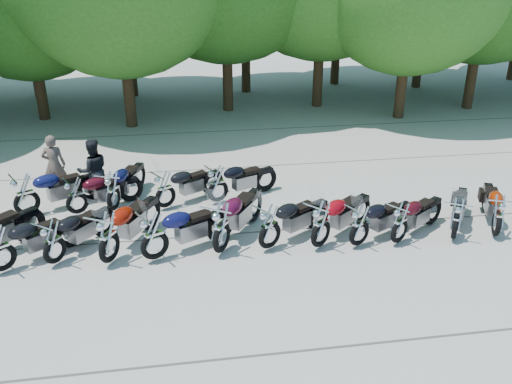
{
  "coord_description": "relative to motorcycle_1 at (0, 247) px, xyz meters",
  "views": [
    {
      "loc": [
        -1.83,
        -10.36,
        6.41
      ],
      "look_at": [
        0.0,
        1.5,
        1.1
      ],
      "focal_mm": 38.0,
      "sensor_mm": 36.0,
      "label": 1
    }
  ],
  "objects": [
    {
      "name": "ground",
      "position": [
        5.72,
        -0.48,
        -0.63
      ],
      "size": [
        90.0,
        90.0,
        0.0
      ],
      "primitive_type": "plane",
      "color": "gray",
      "rests_on": "ground"
    },
    {
      "name": "motorcycle_1",
      "position": [
        0.0,
        0.0,
        0.0
      ],
      "size": [
        2.19,
        1.9,
        1.26
      ],
      "primitive_type": null,
      "rotation": [
        0.0,
        0.0,
        2.22
      ],
      "color": "black",
      "rests_on": "ground"
    },
    {
      "name": "motorcycle_2",
      "position": [
        1.06,
        0.18,
        -0.02
      ],
      "size": [
        1.82,
        2.13,
        1.22
      ],
      "primitive_type": null,
      "rotation": [
        0.0,
        0.0,
        2.5
      ],
      "color": "black",
      "rests_on": "ground"
    },
    {
      "name": "motorcycle_3",
      "position": [
        2.27,
        0.03,
        0.08
      ],
      "size": [
        1.86,
        2.56,
        1.41
      ],
      "primitive_type": null,
      "rotation": [
        0.0,
        0.0,
        2.64
      ],
      "color": "maroon",
      "rests_on": "ground"
    },
    {
      "name": "motorcycle_4",
      "position": [
        3.26,
        -0.01,
        0.04
      ],
      "size": [
        2.46,
        1.73,
        1.35
      ],
      "primitive_type": null,
      "rotation": [
        0.0,
        0.0,
        2.04
      ],
      "color": "#0D0E39",
      "rests_on": "ground"
    },
    {
      "name": "motorcycle_5",
      "position": [
        4.77,
        0.09,
        0.09
      ],
      "size": [
        2.02,
        2.59,
        1.45
      ],
      "primitive_type": null,
      "rotation": [
        0.0,
        0.0,
        2.58
      ],
      "color": "#3F0821",
      "rests_on": "ground"
    },
    {
      "name": "motorcycle_6",
      "position": [
        5.89,
        0.09,
        0.02
      ],
      "size": [
        2.31,
        1.83,
        1.3
      ],
      "primitive_type": null,
      "rotation": [
        0.0,
        0.0,
        2.14
      ],
      "color": "black",
      "rests_on": "ground"
    },
    {
      "name": "motorcycle_7",
      "position": [
        7.09,
        -0.02,
        0.04
      ],
      "size": [
        2.3,
        2.06,
        1.34
      ],
      "primitive_type": null,
      "rotation": [
        0.0,
        0.0,
        2.25
      ],
      "color": "maroon",
      "rests_on": "ground"
    },
    {
      "name": "motorcycle_8",
      "position": [
        8.0,
        -0.09,
        -0.02
      ],
      "size": [
        2.22,
        1.6,
        1.22
      ],
      "primitive_type": null,
      "rotation": [
        0.0,
        0.0,
        2.06
      ],
      "color": "black",
      "rests_on": "ground"
    },
    {
      "name": "motorcycle_9",
      "position": [
        8.99,
        -0.11,
        -0.02
      ],
      "size": [
        2.13,
        1.77,
        1.21
      ],
      "primitive_type": null,
      "rotation": [
        0.0,
        0.0,
        2.19
      ],
      "color": "black",
      "rests_on": "ground"
    },
    {
      "name": "motorcycle_10",
      "position": [
        10.4,
        -0.11,
        -0.02
      ],
      "size": [
        1.71,
        2.17,
        1.22
      ],
      "primitive_type": null,
      "rotation": [
        0.0,
        0.0,
        2.57
      ],
      "color": "black",
      "rests_on": "ground"
    },
    {
      "name": "motorcycle_11",
      "position": [
        11.47,
        -0.13,
        -0.01
      ],
      "size": [
        1.46,
        2.29,
        1.25
      ],
      "primitive_type": null,
      "rotation": [
        0.0,
        0.0,
        2.75
      ],
      "color": "maroon",
      "rests_on": "ground"
    },
    {
      "name": "motorcycle_13",
      "position": [
        -0.09,
        2.79,
        0.04
      ],
      "size": [
        2.44,
        1.78,
        1.35
      ],
      "primitive_type": null,
      "rotation": [
        0.0,
        0.0,
        2.07
      ],
      "color": "#0E1240",
      "rests_on": "ground"
    },
    {
      "name": "motorcycle_14",
      "position": [
        1.2,
        2.69,
        -0.03
      ],
      "size": [
        2.18,
        1.57,
        1.2
      ],
      "primitive_type": null,
      "rotation": [
        0.0,
        0.0,
        2.06
      ],
      "color": "#3F0812",
      "rests_on": "ground"
    },
    {
      "name": "motorcycle_15",
      "position": [
        2.12,
        2.76,
        0.01
      ],
      "size": [
        1.46,
        2.37,
        1.29
      ],
      "primitive_type": null,
      "rotation": [
        0.0,
        0.0,
        2.78
      ],
      "color": "black",
      "rests_on": "ground"
    },
    {
      "name": "motorcycle_16",
      "position": [
        3.5,
        2.72,
        -0.02
      ],
      "size": [
        2.19,
        1.67,
        1.22
      ],
      "primitive_type": null,
      "rotation": [
        0.0,
        0.0,
        2.11
      ],
      "color": "black",
      "rests_on": "ground"
    },
    {
      "name": "motorcycle_17",
      "position": [
        4.93,
        2.86,
        -0.01
      ],
      "size": [
        2.28,
        1.51,
        1.25
      ],
      "primitive_type": null,
      "rotation": [
        0.0,
        0.0,
        1.99
      ],
      "color": "black",
      "rests_on": "ground"
    },
    {
      "name": "rider_0",
      "position": [
        0.39,
        4.29,
        0.25
      ],
      "size": [
        0.65,
        0.44,
        1.76
      ],
      "primitive_type": "imported",
      "rotation": [
        0.0,
        0.0,
        3.12
      ],
      "color": "brown",
      "rests_on": "ground"
    },
    {
      "name": "rider_1",
      "position": [
        1.56,
        3.61,
        0.27
      ],
      "size": [
        1.04,
        0.91,
        1.8
      ],
      "primitive_type": "imported",
      "rotation": [
        0.0,
        0.0,
        3.45
      ],
      "color": "black",
      "rests_on": "ground"
    }
  ]
}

